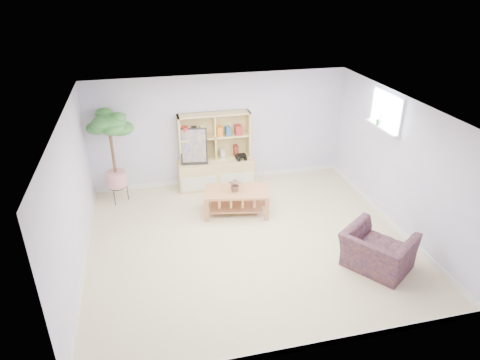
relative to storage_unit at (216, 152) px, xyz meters
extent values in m
cube|color=#CDB790|center=(0.16, -2.24, -0.81)|extent=(5.50, 5.00, 0.01)
cube|color=white|center=(0.16, -2.24, 1.59)|extent=(5.50, 5.00, 0.01)
cube|color=silver|center=(0.16, 0.26, 0.39)|extent=(5.50, 0.01, 2.40)
cube|color=silver|center=(0.16, -4.74, 0.39)|extent=(5.50, 0.01, 2.40)
cube|color=silver|center=(-2.59, -2.24, 0.39)|extent=(0.01, 5.00, 2.40)
cube|color=silver|center=(2.91, -2.24, 0.39)|extent=(0.01, 5.00, 2.40)
cube|color=white|center=(2.83, -1.64, 0.87)|extent=(0.14, 1.00, 0.04)
imported|color=#1C5B1D|center=(0.15, -1.26, -0.18)|extent=(0.31, 0.29, 0.28)
imported|color=#0F103B|center=(1.95, -3.43, -0.44)|extent=(1.29, 1.32, 0.74)
imported|color=#32722C|center=(2.83, -1.54, 1.01)|extent=(0.16, 0.14, 0.24)
camera|label=1|loc=(-1.43, -8.31, 3.50)|focal=32.00mm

